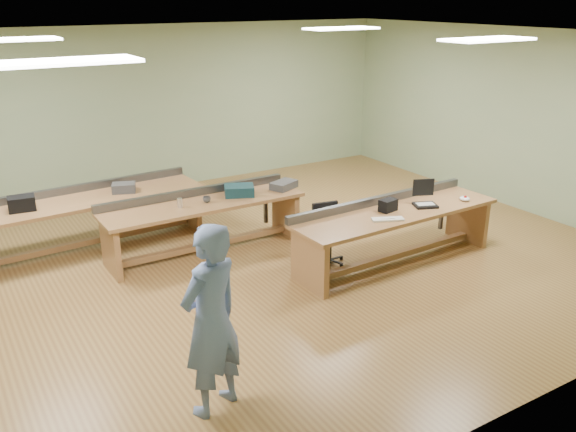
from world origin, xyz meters
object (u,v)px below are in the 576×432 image
object	(u,v)px
camera_bag	(388,205)
mug	(207,200)
person	(211,321)
drinks_can	(180,203)
workbench_back	(92,209)
task_chair	(329,241)
laptop_base	(425,205)
workbench_front	(394,223)
workbench_mid	(203,215)
parts_bin_teal	(239,190)
parts_bin_grey	(284,185)

from	to	relation	value
camera_bag	mug	world-z (taller)	camera_bag
person	drinks_can	world-z (taller)	person
camera_bag	drinks_can	world-z (taller)	camera_bag
workbench_back	drinks_can	world-z (taller)	drinks_can
task_chair	drinks_can	size ratio (longest dim) A/B	6.40
laptop_base	task_chair	distance (m)	1.42
task_chair	mug	world-z (taller)	mug
workbench_back	camera_bag	distance (m)	4.23
workbench_front	camera_bag	distance (m)	0.29
mug	workbench_mid	bearing A→B (deg)	122.37
mug	drinks_can	distance (m)	0.40
person	mug	distance (m)	3.54
camera_bag	workbench_mid	bearing A→B (deg)	129.09
workbench_mid	drinks_can	bearing A→B (deg)	-169.88
parts_bin_teal	parts_bin_grey	xyz separation A→B (m)	(0.72, -0.05, -0.02)
parts_bin_teal	mug	world-z (taller)	parts_bin_teal
workbench_front	mug	xyz separation A→B (m)	(-2.03, 1.63, 0.23)
mug	drinks_can	world-z (taller)	drinks_can
parts_bin_teal	workbench_front	bearing A→B (deg)	-48.42
parts_bin_grey	laptop_base	bearing A→B (deg)	-54.51
person	laptop_base	bearing A→B (deg)	-179.91
workbench_mid	mug	world-z (taller)	workbench_mid
parts_bin_grey	workbench_front	bearing A→B (deg)	-64.60
workbench_back	task_chair	bearing A→B (deg)	-45.02
task_chair	camera_bag	bearing A→B (deg)	-21.72
laptop_base	camera_bag	distance (m)	0.58
task_chair	workbench_back	bearing A→B (deg)	149.44
workbench_mid	laptop_base	xyz separation A→B (m)	(2.52, -1.79, 0.21)
workbench_back	person	bearing A→B (deg)	-95.04
workbench_back	workbench_mid	bearing A→B (deg)	-42.42
laptop_base	mug	xyz separation A→B (m)	(-2.48, 1.72, 0.03)
workbench_mid	laptop_base	distance (m)	3.10
workbench_mid	task_chair	size ratio (longest dim) A/B	3.52
workbench_mid	parts_bin_teal	xyz separation A→B (m)	(0.58, -0.01, 0.27)
workbench_front	camera_bag	world-z (taller)	camera_bag
task_chair	parts_bin_grey	xyz separation A→B (m)	(-0.01, 1.17, 0.50)
workbench_mid	parts_bin_grey	distance (m)	1.32
workbench_front	laptop_base	world-z (taller)	workbench_front
person	mug	xyz separation A→B (m)	(1.43, 3.24, -0.09)
workbench_mid	drinks_can	world-z (taller)	drinks_can
workbench_mid	workbench_back	world-z (taller)	same
laptop_base	mug	world-z (taller)	mug
drinks_can	person	bearing A→B (deg)	-107.55
task_chair	drinks_can	world-z (taller)	drinks_can
person	parts_bin_grey	bearing A→B (deg)	-150.75
camera_bag	mug	xyz separation A→B (m)	(-1.92, 1.60, -0.04)
workbench_back	parts_bin_grey	bearing A→B (deg)	-26.76
workbench_front	camera_bag	size ratio (longest dim) A/B	13.00
workbench_mid	drinks_can	distance (m)	0.45
camera_bag	parts_bin_teal	distance (m)	2.16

